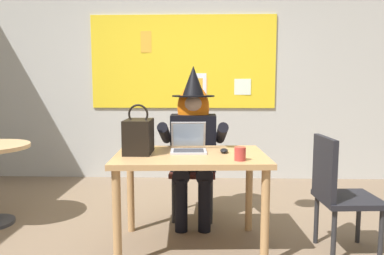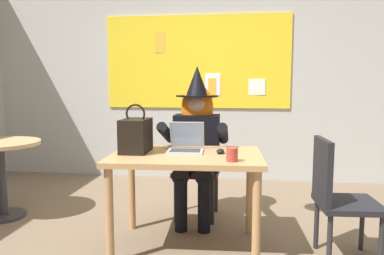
% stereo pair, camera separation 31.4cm
% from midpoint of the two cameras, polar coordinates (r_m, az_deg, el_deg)
% --- Properties ---
extents(ground_plane, '(24.00, 24.00, 0.00)m').
position_cam_midpoint_polar(ground_plane, '(3.10, -1.09, -17.48)').
color(ground_plane, '#75604C').
extents(wall_back_bulletin, '(5.64, 2.36, 2.72)m').
position_cam_midpoint_polar(wall_back_bulletin, '(4.96, 2.67, 7.94)').
color(wall_back_bulletin, '#B2B2AD').
rests_on(wall_back_bulletin, ground).
extents(desk_main, '(1.18, 0.82, 0.74)m').
position_cam_midpoint_polar(desk_main, '(2.86, 2.27, -6.10)').
color(desk_main, tan).
rests_on(desk_main, ground).
extents(chair_at_desk, '(0.43, 0.43, 0.91)m').
position_cam_midpoint_polar(chair_at_desk, '(3.61, 3.42, -5.38)').
color(chair_at_desk, '#4C1E19').
rests_on(chair_at_desk, ground).
extents(person_costumed, '(0.60, 0.66, 1.43)m').
position_cam_midpoint_polar(person_costumed, '(3.44, 3.28, -1.19)').
color(person_costumed, black).
rests_on(person_costumed, ground).
extents(laptop, '(0.29, 0.32, 0.23)m').
position_cam_midpoint_polar(laptop, '(2.95, 2.11, -2.65)').
color(laptop, '#B7B7BC').
rests_on(laptop, desk_main).
extents(computer_mouse, '(0.07, 0.11, 0.03)m').
position_cam_midpoint_polar(computer_mouse, '(2.87, 7.51, -3.65)').
color(computer_mouse, black).
rests_on(computer_mouse, desk_main).
extents(handbag, '(0.20, 0.30, 0.38)m').
position_cam_midpoint_polar(handbag, '(2.90, -5.55, -1.18)').
color(handbag, black).
rests_on(handbag, desk_main).
extents(coffee_mug, '(0.08, 0.08, 0.09)m').
position_cam_midpoint_polar(coffee_mug, '(2.59, 9.62, -4.14)').
color(coffee_mug, '#B23833').
rests_on(coffee_mug, desk_main).
extents(side_table_round, '(0.72, 0.72, 0.73)m').
position_cam_midpoint_polar(side_table_round, '(3.87, -25.19, -4.82)').
color(side_table_round, tan).
rests_on(side_table_round, ground).
extents(chair_extra_corner, '(0.44, 0.44, 0.88)m').
position_cam_midpoint_polar(chair_extra_corner, '(2.94, 24.24, -9.23)').
color(chair_extra_corner, black).
rests_on(chair_extra_corner, ground).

